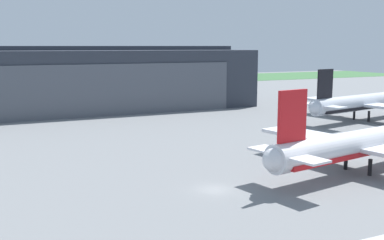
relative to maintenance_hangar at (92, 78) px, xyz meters
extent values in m
plane|color=slate|center=(-5.18, -87.70, -8.52)|extent=(440.00, 440.00, 0.00)
cube|color=#3E6F3F|center=(-5.18, 94.68, -8.48)|extent=(440.00, 56.00, 0.08)
cube|color=#2D333D|center=(0.00, 0.09, -0.14)|extent=(88.99, 41.98, 16.74)
cube|color=#4C515B|center=(0.00, -21.05, -1.82)|extent=(67.63, 0.30, 13.40)
cube|color=#2D333D|center=(0.00, 0.09, 8.83)|extent=(88.99, 10.08, 1.20)
cylinder|color=silver|center=(54.26, -53.93, -4.01)|extent=(38.04, 11.27, 3.82)
sphere|color=silver|center=(35.62, -57.69, -4.01)|extent=(2.98, 2.98, 2.98)
cube|color=black|center=(54.26, -53.93, -5.06)|extent=(35.06, 10.70, 0.67)
cube|color=black|center=(38.60, -57.09, 1.14)|extent=(4.93, 1.37, 6.50)
cube|color=silver|center=(38.43, -60.06, -3.63)|extent=(4.41, 5.92, 0.28)
cube|color=silver|center=(37.29, -54.42, -3.63)|extent=(4.41, 5.92, 0.28)
cube|color=silver|center=(51.79, -45.52, -4.49)|extent=(9.01, 16.27, 0.56)
cylinder|color=gray|center=(52.82, -46.56, -5.84)|extent=(3.97, 2.78, 2.10)
cylinder|color=black|center=(53.17, -56.20, -7.22)|extent=(0.56, 0.56, 2.59)
cylinder|color=black|center=(52.37, -52.26, -7.22)|extent=(0.56, 0.56, 2.59)
cylinder|color=silver|center=(18.59, -88.97, -4.26)|extent=(36.72, 10.27, 3.81)
sphere|color=silver|center=(0.57, -92.23, -4.26)|extent=(2.97, 2.97, 2.97)
cube|color=red|center=(18.59, -88.97, -5.30)|extent=(33.84, 9.78, 0.67)
cube|color=red|center=(3.45, -91.71, 0.89)|extent=(4.76, 1.24, 6.48)
cube|color=silver|center=(3.24, -94.66, -3.88)|extent=(4.19, 5.84, 0.28)
cube|color=silver|center=(2.22, -89.02, -3.88)|extent=(4.19, 5.84, 0.28)
cube|color=silver|center=(16.22, -80.00, -4.73)|extent=(8.69, 17.19, 0.56)
cylinder|color=gray|center=(17.24, -81.15, -6.08)|extent=(3.94, 2.71, 2.10)
cylinder|color=black|center=(17.50, -91.20, -7.34)|extent=(0.56, 0.56, 2.35)
cylinder|color=black|center=(16.79, -87.26, -7.34)|extent=(0.56, 0.56, 2.35)
camera|label=1|loc=(-31.84, -137.79, 9.42)|focal=43.58mm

